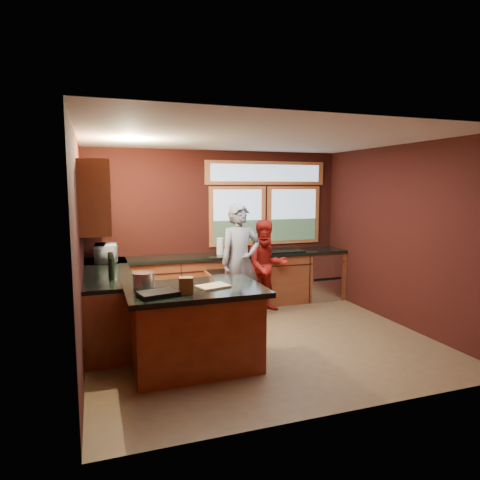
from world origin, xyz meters
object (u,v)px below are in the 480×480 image
cutting_board (213,286)px  person_red (266,266)px  person_grey (240,262)px  island (195,327)px  stock_pot (144,280)px

cutting_board → person_red: bearing=52.5°
person_red → cutting_board: bearing=-125.2°
person_red → cutting_board: 2.35m
person_grey → person_red: size_ratio=1.18×
island → person_red: person_red is taller
person_grey → person_red: 0.59m
person_red → cutting_board: person_red is taller
stock_pot → cutting_board: bearing=-14.9°
island → person_grey: person_grey is taller
island → person_grey: 1.99m
person_grey → cutting_board: size_ratio=5.18×
island → cutting_board: bearing=-14.0°
island → person_red: bearing=48.0°
cutting_board → stock_pot: 0.78m
stock_pot → person_red: bearing=37.3°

